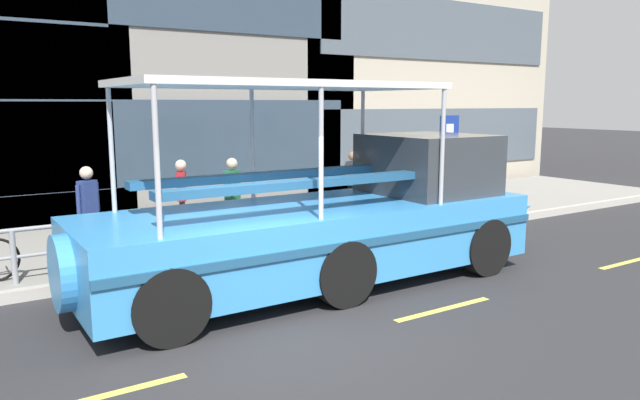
# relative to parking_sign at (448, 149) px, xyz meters

# --- Properties ---
(ground_plane) EXTENTS (120.00, 120.00, 0.00)m
(ground_plane) POSITION_rel_parking_sign_xyz_m (-6.78, -3.76, -1.87)
(ground_plane) COLOR #2B2B2D
(sidewalk) EXTENTS (32.00, 4.80, 0.18)m
(sidewalk) POSITION_rel_parking_sign_xyz_m (-6.78, 1.84, -1.78)
(sidewalk) COLOR gray
(sidewalk) RESTS_ON ground_plane
(curb_edge) EXTENTS (32.00, 0.18, 0.18)m
(curb_edge) POSITION_rel_parking_sign_xyz_m (-6.78, -0.65, -1.78)
(curb_edge) COLOR #B2ADA3
(curb_edge) RESTS_ON ground_plane
(lane_centreline) EXTENTS (25.80, 0.12, 0.01)m
(lane_centreline) POSITION_rel_parking_sign_xyz_m (-6.78, -4.40, -1.87)
(lane_centreline) COLOR #DBD64C
(lane_centreline) RESTS_ON ground_plane
(curb_guardrail) EXTENTS (11.83, 0.09, 0.88)m
(curb_guardrail) POSITION_rel_parking_sign_xyz_m (-5.31, -0.31, -1.10)
(curb_guardrail) COLOR gray
(curb_guardrail) RESTS_ON sidewalk
(parking_sign) EXTENTS (0.60, 0.12, 2.48)m
(parking_sign) POSITION_rel_parking_sign_xyz_m (0.00, 0.00, 0.00)
(parking_sign) COLOR #4C4F54
(parking_sign) RESTS_ON sidewalk
(duck_tour_boat) EXTENTS (9.34, 2.49, 3.28)m
(duck_tour_boat) POSITION_rel_parking_sign_xyz_m (-4.79, -2.40, -0.83)
(duck_tour_boat) COLOR #388CD1
(duck_tour_boat) RESTS_ON ground_plane
(pedestrian_near_bow) EXTENTS (0.26, 0.45, 1.64)m
(pedestrian_near_bow) POSITION_rel_parking_sign_xyz_m (-1.98, 1.15, -0.70)
(pedestrian_near_bow) COLOR black
(pedestrian_near_bow) RESTS_ON sidewalk
(pedestrian_mid_left) EXTENTS (0.43, 0.32, 1.68)m
(pedestrian_mid_left) POSITION_rel_parking_sign_xyz_m (-5.37, 0.66, -0.67)
(pedestrian_mid_left) COLOR #1E2338
(pedestrian_mid_left) RESTS_ON sidewalk
(pedestrian_mid_right) EXTENTS (0.29, 0.44, 1.65)m
(pedestrian_mid_right) POSITION_rel_parking_sign_xyz_m (-6.24, 1.20, -0.69)
(pedestrian_mid_right) COLOR #47423D
(pedestrian_mid_right) RESTS_ON sidewalk
(pedestrian_near_stern) EXTENTS (0.43, 0.31, 1.67)m
(pedestrian_near_stern) POSITION_rel_parking_sign_xyz_m (-8.17, 0.66, -0.68)
(pedestrian_near_stern) COLOR #1E2338
(pedestrian_near_stern) RESTS_ON sidewalk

